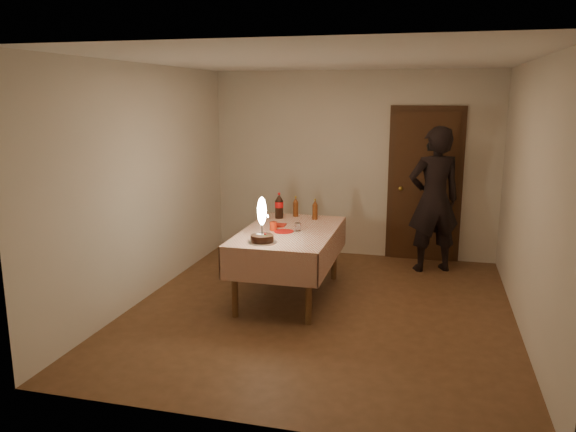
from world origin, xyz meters
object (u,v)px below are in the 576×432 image
(photographer, at_px, (434,200))
(birthday_cake, at_px, (262,229))
(amber_bottle_right, at_px, (315,210))
(red_plate, at_px, (284,231))
(dining_table, at_px, (289,239))
(clear_cup, at_px, (298,227))
(amber_bottle_left, at_px, (296,207))
(red_cup, at_px, (273,226))
(cola_bottle, at_px, (279,206))

(photographer, bearing_deg, birthday_cake, -130.39)
(amber_bottle_right, bearing_deg, red_plate, -106.20)
(dining_table, height_order, clear_cup, clear_cup)
(amber_bottle_left, xyz_separation_m, amber_bottle_right, (0.27, -0.11, 0.00))
(birthday_cake, relative_size, red_plate, 2.15)
(dining_table, bearing_deg, amber_bottle_right, 74.80)
(red_cup, height_order, clear_cup, red_cup)
(birthday_cake, height_order, clear_cup, birthday_cake)
(dining_table, bearing_deg, clear_cup, -7.52)
(clear_cup, height_order, amber_bottle_right, amber_bottle_right)
(cola_bottle, relative_size, photographer, 0.17)
(birthday_cake, height_order, photographer, photographer)
(birthday_cake, distance_m, clear_cup, 0.63)
(dining_table, relative_size, cola_bottle, 5.42)
(red_cup, distance_m, amber_bottle_left, 0.79)
(red_plate, bearing_deg, amber_bottle_right, 73.80)
(clear_cup, height_order, cola_bottle, cola_bottle)
(birthday_cake, xyz_separation_m, clear_cup, (0.24, 0.57, -0.09))
(birthday_cake, xyz_separation_m, amber_bottle_left, (0.04, 1.31, -0.02))
(red_plate, xyz_separation_m, clear_cup, (0.14, 0.08, 0.04))
(birthday_cake, distance_m, red_plate, 0.52)
(red_cup, distance_m, clear_cup, 0.27)
(red_plate, distance_m, clear_cup, 0.17)
(clear_cup, relative_size, photographer, 0.05)
(birthday_cake, height_order, red_plate, birthday_cake)
(birthday_cake, distance_m, photographer, 2.62)
(birthday_cake, height_order, amber_bottle_left, birthday_cake)
(dining_table, distance_m, amber_bottle_left, 0.76)
(clear_cup, relative_size, cola_bottle, 0.28)
(dining_table, xyz_separation_m, amber_bottle_left, (-0.10, 0.72, 0.22))
(red_cup, relative_size, amber_bottle_right, 0.39)
(red_plate, distance_m, amber_bottle_right, 0.74)
(photographer, bearing_deg, red_cup, -139.47)
(amber_bottle_right, bearing_deg, photographer, 29.80)
(dining_table, height_order, red_cup, red_cup)
(red_plate, relative_size, amber_bottle_right, 0.86)
(clear_cup, distance_m, photographer, 2.04)
(birthday_cake, height_order, amber_bottle_right, birthday_cake)
(clear_cup, relative_size, amber_bottle_left, 0.35)
(red_cup, bearing_deg, photographer, 40.53)
(red_plate, bearing_deg, amber_bottle_left, 94.41)
(dining_table, bearing_deg, red_cup, -159.07)
(dining_table, xyz_separation_m, amber_bottle_right, (0.17, 0.62, 0.22))
(amber_bottle_left, xyz_separation_m, photographer, (1.66, 0.69, 0.05))
(amber_bottle_right, bearing_deg, birthday_cake, -104.25)
(cola_bottle, xyz_separation_m, photographer, (1.84, 0.84, 0.01))
(dining_table, distance_m, cola_bottle, 0.68)
(red_cup, bearing_deg, red_plate, -12.18)
(red_cup, relative_size, cola_bottle, 0.31)
(clear_cup, distance_m, cola_bottle, 0.71)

